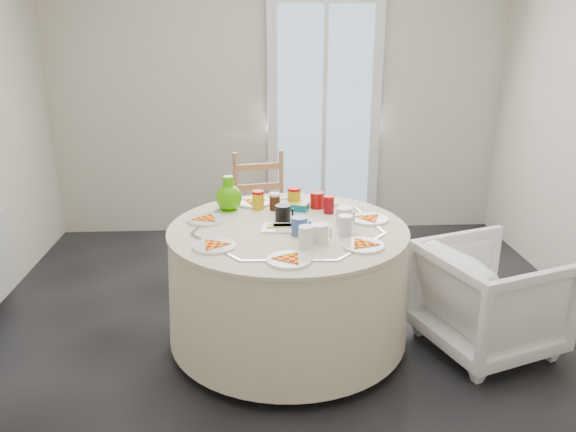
{
  "coord_description": "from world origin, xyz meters",
  "views": [
    {
      "loc": [
        -0.2,
        -3.02,
        1.83
      ],
      "look_at": [
        -0.03,
        0.01,
        0.8
      ],
      "focal_mm": 35.0,
      "sensor_mm": 36.0,
      "label": 1
    }
  ],
  "objects": [
    {
      "name": "table",
      "position": [
        -0.03,
        0.01,
        0.38
      ],
      "size": [
        1.41,
        1.41,
        0.72
      ],
      "primitive_type": "cylinder",
      "color": "silver",
      "rests_on": "floor"
    },
    {
      "name": "wooden_chair",
      "position": [
        -0.16,
        1.01,
        0.47
      ],
      "size": [
        0.48,
        0.46,
        0.93
      ],
      "primitive_type": null,
      "rotation": [
        0.0,
        0.0,
        0.17
      ],
      "color": "#9F674B",
      "rests_on": "floor"
    },
    {
      "name": "green_pitcher",
      "position": [
        -0.38,
        0.34,
        0.87
      ],
      "size": [
        0.19,
        0.19,
        0.21
      ],
      "primitive_type": null,
      "rotation": [
        0.0,
        0.0,
        0.17
      ],
      "color": "#42A803",
      "rests_on": "table"
    },
    {
      "name": "floor",
      "position": [
        0.0,
        0.0,
        0.0
      ],
      "size": [
        4.0,
        4.0,
        0.0
      ],
      "primitive_type": "plane",
      "color": "black",
      "rests_on": "ground"
    },
    {
      "name": "glass_door",
      "position": [
        0.4,
        1.95,
        1.05
      ],
      "size": [
        1.0,
        0.08,
        2.1
      ],
      "primitive_type": "cube",
      "color": "silver",
      "rests_on": "floor"
    },
    {
      "name": "mugs_glasses",
      "position": [
        0.13,
        -0.02,
        0.81
      ],
      "size": [
        0.84,
        0.84,
        0.13
      ],
      "primitive_type": null,
      "rotation": [
        0.0,
        0.0,
        -0.27
      ],
      "color": "#A4A4A4",
      "rests_on": "table"
    },
    {
      "name": "armchair",
      "position": [
        1.14,
        -0.14,
        0.39
      ],
      "size": [
        0.84,
        0.86,
        0.71
      ],
      "primitive_type": "imported",
      "rotation": [
        0.0,
        0.0,
        1.91
      ],
      "color": "white",
      "rests_on": "floor"
    },
    {
      "name": "jar_cluster",
      "position": [
        0.01,
        0.3,
        0.82
      ],
      "size": [
        0.54,
        0.35,
        0.14
      ],
      "primitive_type": null,
      "rotation": [
        0.0,
        0.0,
        -0.23
      ],
      "color": "#A1590F",
      "rests_on": "table"
    },
    {
      "name": "wall_back",
      "position": [
        0.0,
        2.0,
        1.3
      ],
      "size": [
        4.0,
        0.02,
        2.6
      ],
      "primitive_type": "cube",
      "color": "#BCB5A3",
      "rests_on": "floor"
    },
    {
      "name": "cheese_platter",
      "position": [
        -0.06,
        -0.03,
        0.77
      ],
      "size": [
        0.26,
        0.18,
        0.03
      ],
      "primitive_type": null,
      "rotation": [
        0.0,
        0.0,
        -0.09
      ],
      "color": "silver",
      "rests_on": "table"
    },
    {
      "name": "butter_tub",
      "position": [
        0.05,
        0.31,
        0.79
      ],
      "size": [
        0.15,
        0.13,
        0.05
      ],
      "primitive_type": "cube",
      "rotation": [
        0.0,
        0.0,
        -0.39
      ],
      "color": "#016A84",
      "rests_on": "table"
    },
    {
      "name": "place_settings",
      "position": [
        -0.03,
        0.01,
        0.77
      ],
      "size": [
        1.56,
        1.56,
        0.02
      ],
      "primitive_type": null,
      "rotation": [
        0.0,
        0.0,
        -0.35
      ],
      "color": "white",
      "rests_on": "table"
    }
  ]
}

